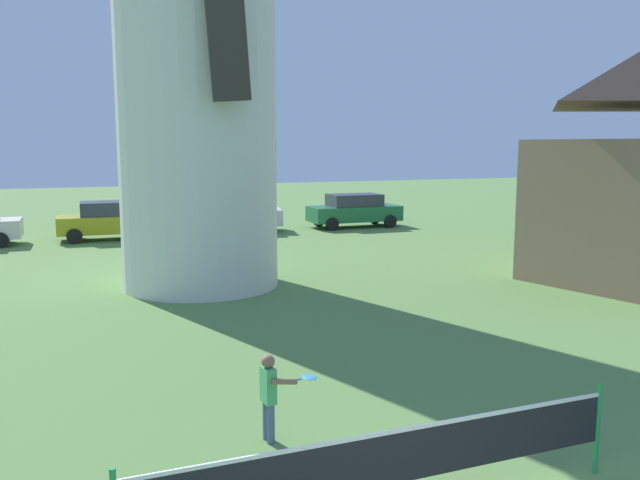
# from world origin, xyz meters

# --- Properties ---
(windmill) EXTENTS (10.46, 4.92, 15.30)m
(windmill) POSITION_xyz_m (0.32, 13.75, 6.81)
(windmill) COLOR silver
(windmill) RESTS_ON ground_plane
(tennis_net) EXTENTS (5.49, 0.06, 1.10)m
(tennis_net) POSITION_xyz_m (-0.18, 1.65, 0.69)
(tennis_net) COLOR #238E4C
(tennis_net) RESTS_ON ground_plane
(player_far) EXTENTS (0.72, 0.43, 1.17)m
(player_far) POSITION_xyz_m (-0.78, 3.88, 0.67)
(player_far) COLOR slate
(player_far) RESTS_ON ground_plane
(parked_car_mustard) EXTENTS (4.20, 2.01, 1.56)m
(parked_car_mustard) POSITION_xyz_m (-1.34, 23.99, 0.81)
(parked_car_mustard) COLOR #999919
(parked_car_mustard) RESTS_ON ground_plane
(parked_car_silver) EXTENTS (4.22, 2.43, 1.56)m
(parked_car_silver) POSITION_xyz_m (4.05, 24.40, 0.81)
(parked_car_silver) COLOR silver
(parked_car_silver) RESTS_ON ground_plane
(parked_car_green) EXTENTS (4.34, 1.94, 1.56)m
(parked_car_green) POSITION_xyz_m (9.66, 24.01, 0.81)
(parked_car_green) COLOR #1E6638
(parked_car_green) RESTS_ON ground_plane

